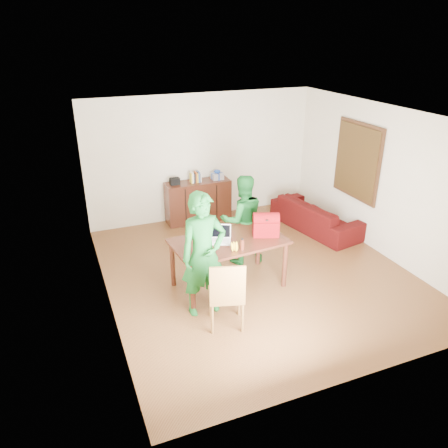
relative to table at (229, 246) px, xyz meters
name	(u,v)px	position (x,y,z in m)	size (l,w,h in m)	color
room	(255,199)	(0.62, 0.35, 0.58)	(5.20, 5.70, 2.90)	#422110
table	(229,246)	(0.00, 0.00, 0.00)	(1.85, 1.14, 0.83)	black
chair	(226,306)	(-0.43, -0.96, -0.41)	(0.59, 0.58, 1.06)	brown
person_near	(203,255)	(-0.59, -0.49, 0.22)	(0.68, 0.45, 1.88)	#145A20
person_far	(242,220)	(0.55, 0.70, 0.09)	(0.79, 0.62, 1.63)	#145B20
laptop	(220,239)	(-0.15, 0.00, 0.15)	(0.40, 0.35, 0.23)	white
bananas	(234,249)	(-0.06, -0.36, 0.14)	(0.15, 0.09, 0.06)	gold
bottle	(242,244)	(0.07, -0.36, 0.20)	(0.06, 0.06, 0.18)	#501E12
red_bag	(266,227)	(0.63, -0.04, 0.26)	(0.41, 0.24, 0.30)	maroon
sofa	(316,215)	(2.56, 1.39, -0.42)	(2.06, 0.81, 0.60)	#390714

